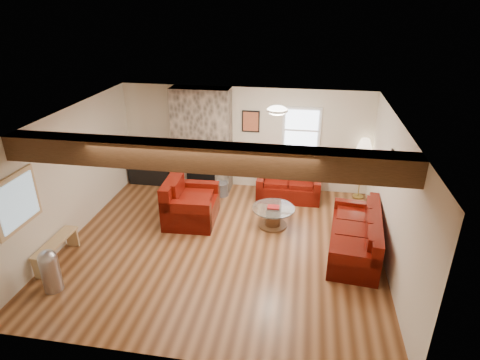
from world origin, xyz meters
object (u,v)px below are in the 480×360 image
Objects in this scene: armchair_red at (191,200)px; floor_lamp at (364,148)px; loveseat at (289,183)px; coffee_table at (273,217)px; tv_cabinet at (151,173)px; television at (150,156)px; sofa_three at (355,233)px.

floor_lamp is (3.64, 1.73, 0.78)m from armchair_red.
floor_lamp reaches higher than loveseat.
tv_cabinet is (-3.30, 1.67, 0.04)m from coffee_table.
floor_lamp reaches higher than coffee_table.
loveseat is 3.56m from television.
sofa_three is 2.52m from floor_lamp.
armchair_red reaches higher than loveseat.
loveseat is 2.43m from armchair_red.
armchair_red is 1.13× the size of tv_cabinet.
loveseat is 1.90m from floor_lamp.
coffee_table is 3.73m from television.
television reaches higher than sofa_three.
floor_lamp reaches higher than sofa_three.
armchair_red is at bearing -178.56° from coffee_table.
television is at bearing 174.10° from loveseat.
coffee_table is 1.20× the size of television.
armchair_red is at bearing -145.48° from loveseat.
sofa_three reaches higher than coffee_table.
sofa_three is 2.31× the size of coffee_table.
tv_cabinet is 0.71× the size of floor_lamp.
sofa_three is 1.97× the size of tv_cabinet.
armchair_red is at bearing -94.90° from sofa_three.
coffee_table is at bearing -138.35° from floor_lamp.
floor_lamp reaches higher than tv_cabinet.
sofa_three is 1.75× the size of armchair_red.
loveseat is 1.00× the size of floor_lamp.
coffee_table is 0.85× the size of tv_cabinet.
television is 5.22m from floor_lamp.
armchair_red is 1.59× the size of television.
sofa_three is 2.43m from loveseat.
coffee_table is 3.70m from tv_cabinet.
armchair_red is 1.32× the size of coffee_table.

